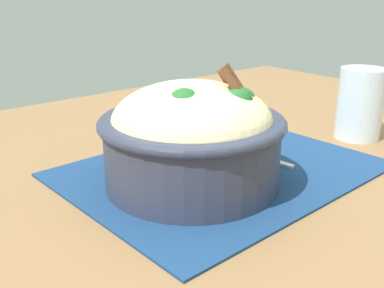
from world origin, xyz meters
name	(u,v)px	position (x,y,z in m)	size (l,w,h in m)	color
table	(211,207)	(0.00, 0.00, 0.70)	(1.28, 0.93, 0.76)	olive
placemat	(221,169)	(0.00, -0.02, 0.76)	(0.38, 0.29, 0.00)	navy
bowl	(193,135)	(-0.06, -0.03, 0.83)	(0.26, 0.26, 0.14)	#2D3347
fork	(246,153)	(0.06, 0.00, 0.77)	(0.03, 0.14, 0.00)	silver
drinking_glass	(360,108)	(0.25, -0.06, 0.81)	(0.07, 0.07, 0.11)	silver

